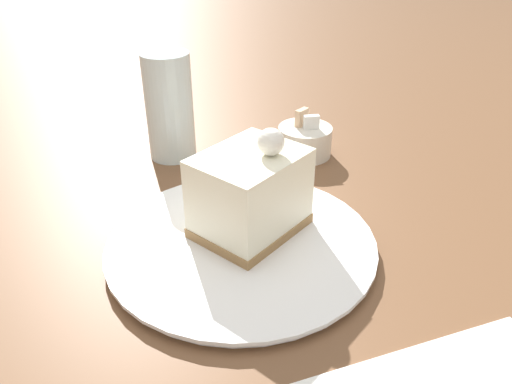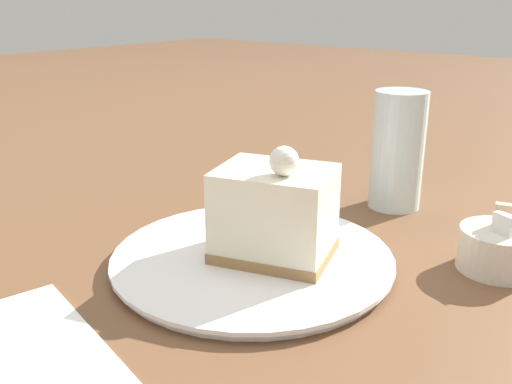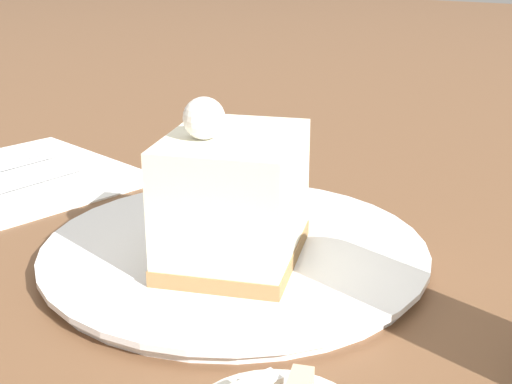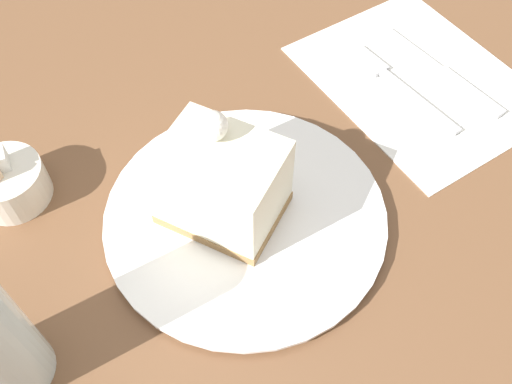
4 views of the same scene
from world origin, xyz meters
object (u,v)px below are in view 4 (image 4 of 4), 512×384
(plate, at_px, (245,216))
(knife, at_px, (452,77))
(sugar_bowl, at_px, (8,183))
(cake_slice, at_px, (222,183))
(fork, at_px, (393,81))

(plate, xyz_separation_m, knife, (0.29, -0.03, -0.00))
(plate, relative_size, sugar_bowl, 3.69)
(cake_slice, xyz_separation_m, knife, (0.30, -0.05, -0.05))
(knife, bearing_deg, sugar_bowl, 162.43)
(plate, height_order, knife, plate)
(plate, relative_size, knife, 1.50)
(plate, relative_size, cake_slice, 2.13)
(cake_slice, bearing_deg, fork, -19.86)
(knife, height_order, sugar_bowl, sugar_bowl)
(cake_slice, bearing_deg, sugar_bowl, 109.58)
(knife, relative_size, sugar_bowl, 2.45)
(cake_slice, relative_size, sugar_bowl, 1.74)
(cake_slice, relative_size, fork, 0.77)
(fork, height_order, sugar_bowl, sugar_bowl)
(plate, relative_size, fork, 1.63)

